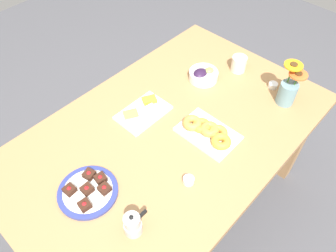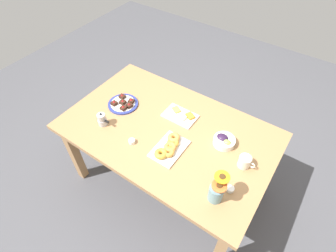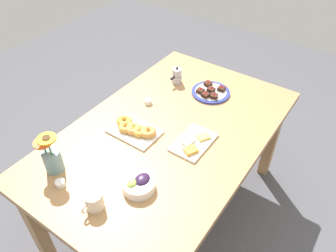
% 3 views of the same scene
% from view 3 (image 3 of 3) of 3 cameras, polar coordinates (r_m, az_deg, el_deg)
% --- Properties ---
extents(ground_plane, '(6.00, 6.00, 0.00)m').
position_cam_3_polar(ground_plane, '(2.42, -0.00, -14.04)').
color(ground_plane, '#4C4C51').
extents(dining_table, '(1.60, 1.00, 0.74)m').
position_cam_3_polar(dining_table, '(1.92, -0.00, -2.82)').
color(dining_table, '#A87A4C').
rests_on(dining_table, ground_plane).
extents(coffee_mug, '(0.12, 0.08, 0.09)m').
position_cam_3_polar(coffee_mug, '(1.52, -12.79, -12.56)').
color(coffee_mug, silver).
rests_on(coffee_mug, dining_table).
extents(grape_bowl, '(0.16, 0.16, 0.07)m').
position_cam_3_polar(grape_bowl, '(1.57, -5.10, -10.00)').
color(grape_bowl, white).
rests_on(grape_bowl, dining_table).
extents(cheese_platter, '(0.26, 0.17, 0.03)m').
position_cam_3_polar(cheese_platter, '(1.78, 4.40, -2.95)').
color(cheese_platter, white).
rests_on(cheese_platter, dining_table).
extents(croissant_platter, '(0.19, 0.29, 0.05)m').
position_cam_3_polar(croissant_platter, '(1.85, -5.86, -0.54)').
color(croissant_platter, white).
rests_on(croissant_platter, dining_table).
extents(jam_cup_honey, '(0.05, 0.05, 0.03)m').
position_cam_3_polar(jam_cup_honey, '(1.67, -18.26, -9.46)').
color(jam_cup_honey, white).
rests_on(jam_cup_honey, dining_table).
extents(jam_cup_berry, '(0.05, 0.05, 0.03)m').
position_cam_3_polar(jam_cup_berry, '(2.06, -3.49, 4.32)').
color(jam_cup_berry, white).
rests_on(jam_cup_berry, dining_table).
extents(dessert_plate, '(0.25, 0.25, 0.05)m').
position_cam_3_polar(dessert_plate, '(2.16, 7.43, 5.90)').
color(dessert_plate, navy).
rests_on(dessert_plate, dining_table).
extents(flower_vase, '(0.10, 0.12, 0.23)m').
position_cam_3_polar(flower_vase, '(1.70, -19.56, -5.30)').
color(flower_vase, '#6B939E').
rests_on(flower_vase, dining_table).
extents(moka_pot, '(0.11, 0.07, 0.12)m').
position_cam_3_polar(moka_pot, '(2.24, 1.55, 8.70)').
color(moka_pot, '#B7B7BC').
rests_on(moka_pot, dining_table).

